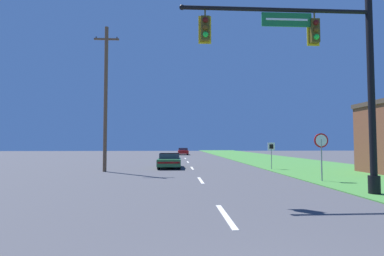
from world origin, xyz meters
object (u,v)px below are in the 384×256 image
(car_ahead, at_px, (169,160))
(route_sign_post, at_px, (271,150))
(signal_mast, at_px, (327,71))
(utility_pole_near, at_px, (106,96))
(stop_sign, at_px, (321,146))
(far_car, at_px, (183,151))

(car_ahead, xyz_separation_m, route_sign_post, (7.92, -1.94, 0.92))
(car_ahead, bearing_deg, route_sign_post, -13.76)
(signal_mast, xyz_separation_m, utility_pole_near, (-11.03, 10.40, 0.53))
(stop_sign, bearing_deg, signal_mast, -112.94)
(car_ahead, xyz_separation_m, stop_sign, (8.18, -9.37, 1.26))
(far_car, bearing_deg, utility_pole_near, -101.42)
(car_ahead, distance_m, route_sign_post, 8.21)
(far_car, distance_m, utility_pole_near, 33.10)
(stop_sign, height_order, route_sign_post, stop_sign)
(stop_sign, bearing_deg, car_ahead, 131.11)
(signal_mast, height_order, route_sign_post, signal_mast)
(signal_mast, relative_size, stop_sign, 3.25)
(route_sign_post, bearing_deg, car_ahead, 166.24)
(signal_mast, height_order, far_car, signal_mast)
(far_car, relative_size, route_sign_post, 2.16)
(far_car, xyz_separation_m, route_sign_post, (6.00, -31.02, 0.92))
(route_sign_post, relative_size, utility_pole_near, 0.19)
(signal_mast, xyz_separation_m, far_car, (-4.55, 42.50, -4.28))
(stop_sign, distance_m, route_sign_post, 7.44)
(stop_sign, bearing_deg, far_car, 99.25)
(signal_mast, bearing_deg, route_sign_post, 82.77)
(car_ahead, height_order, utility_pole_near, utility_pole_near)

